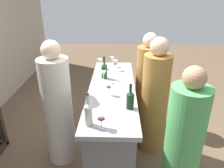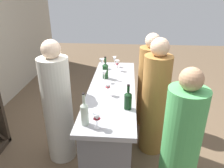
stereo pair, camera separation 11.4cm
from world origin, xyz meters
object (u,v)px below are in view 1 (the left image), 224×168
object	(u,v)px
wine_bottle_second_left_dark_green	(130,99)
wine_glass_near_left	(115,64)
person_center_guest	(154,101)
person_right_guest	(183,144)
wine_glass_far_left	(101,118)
wine_bottle_center_olive_green	(104,70)
wine_glass_far_center	(103,74)
wine_glass_far_right	(100,62)
person_server_behind	(58,109)
wine_glass_near_center	(112,59)
wine_bottle_leftmost_clear_pale	(88,113)
wine_glass_near_right	(109,87)
person_left_guest	(147,84)

from	to	relation	value
wine_bottle_second_left_dark_green	wine_glass_near_left	xyz separation A→B (m)	(1.11, 0.17, 0.00)
person_center_guest	person_right_guest	xyz separation A→B (m)	(-0.78, -0.17, -0.04)
person_right_guest	wine_glass_far_left	bearing A→B (deg)	2.81
wine_bottle_center_olive_green	person_center_guest	world-z (taller)	person_center_guest
wine_glass_near_left	wine_glass_far_center	bearing A→B (deg)	161.33
wine_glass_far_center	wine_glass_far_right	xyz separation A→B (m)	(0.52, 0.09, -0.01)
wine_glass_far_left	person_server_behind	size ratio (longest dim) A/B	0.09
wine_glass_near_center	person_center_guest	size ratio (longest dim) A/B	0.10
wine_bottle_leftmost_clear_pale	person_right_guest	bearing A→B (deg)	-85.91
wine_bottle_center_olive_green	wine_glass_far_right	distance (m)	0.41
wine_bottle_center_olive_green	wine_glass_near_right	xyz separation A→B (m)	(-0.50, -0.08, -0.02)
wine_glass_near_right	wine_glass_far_left	world-z (taller)	wine_glass_near_right
wine_glass_near_right	person_server_behind	size ratio (longest dim) A/B	0.09
wine_glass_near_right	person_center_guest	distance (m)	0.70
person_server_behind	person_left_guest	bearing A→B (deg)	57.06
wine_bottle_center_olive_green	person_right_guest	distance (m)	1.38
wine_glass_far_right	wine_glass_far_left	bearing A→B (deg)	-174.92
wine_glass_near_right	person_right_guest	xyz separation A→B (m)	(-0.54, -0.76, -0.35)
wine_bottle_leftmost_clear_pale	wine_glass_near_right	world-z (taller)	wine_bottle_leftmost_clear_pale
wine_glass_far_left	person_left_guest	distance (m)	1.68
wine_glass_near_right	person_server_behind	xyz separation A→B (m)	(-0.01, 0.62, -0.31)
wine_bottle_center_olive_green	wine_glass_far_center	xyz separation A→B (m)	(-0.13, 0.00, -0.01)
wine_glass_far_left	person_center_guest	distance (m)	1.12
wine_bottle_center_olive_green	wine_glass_far_center	size ratio (longest dim) A/B	1.98
wine_bottle_leftmost_clear_pale	wine_glass_near_left	distance (m)	1.43
wine_bottle_center_olive_green	wine_bottle_second_left_dark_green	bearing A→B (deg)	-158.38
wine_glass_near_left	wine_glass_far_right	bearing A→B (deg)	70.74
wine_glass_near_center	person_server_behind	size ratio (longest dim) A/B	0.10
wine_glass_near_left	wine_glass_far_left	size ratio (longest dim) A/B	1.12
wine_bottle_second_left_dark_green	person_server_behind	distance (m)	0.95
wine_glass_near_left	person_server_behind	bearing A→B (deg)	140.15
wine_bottle_second_left_dark_green	wine_glass_near_left	distance (m)	1.12
wine_glass_near_center	person_center_guest	bearing A→B (deg)	-142.86
person_right_guest	wine_glass_near_center	bearing A→B (deg)	-68.90
wine_glass_near_center	wine_glass_far_right	size ratio (longest dim) A/B	1.03
wine_glass_far_right	person_center_guest	distance (m)	1.05
person_right_guest	wine_bottle_center_olive_green	bearing A→B (deg)	-55.94
wine_bottle_leftmost_clear_pale	wine_glass_far_left	world-z (taller)	wine_bottle_leftmost_clear_pale
person_left_guest	person_center_guest	distance (m)	0.64
wine_bottle_leftmost_clear_pale	wine_glass_near_center	xyz separation A→B (m)	(1.60, -0.17, -0.01)
wine_bottle_center_olive_green	wine_glass_near_left	xyz separation A→B (m)	(0.31, -0.15, -0.01)
wine_glass_near_center	person_left_guest	world-z (taller)	person_left_guest
wine_glass_near_left	wine_glass_near_center	bearing A→B (deg)	16.25
wine_bottle_second_left_dark_green	wine_glass_far_center	xyz separation A→B (m)	(0.67, 0.32, 0.01)
wine_glass_far_right	person_left_guest	bearing A→B (deg)	-91.47
wine_glass_far_center	person_center_guest	xyz separation A→B (m)	(-0.14, -0.67, -0.32)
wine_glass_near_right	person_server_behind	bearing A→B (deg)	90.88
wine_glass_far_left	person_server_behind	bearing A→B (deg)	42.44
wine_glass_near_left	wine_glass_near_right	world-z (taller)	wine_glass_near_left
wine_bottle_leftmost_clear_pale	wine_glass_far_left	distance (m)	0.13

